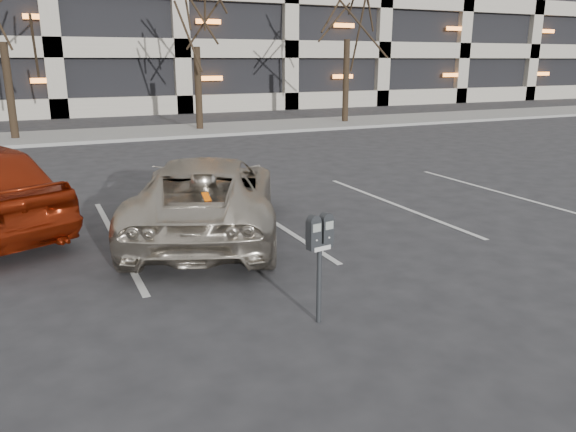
# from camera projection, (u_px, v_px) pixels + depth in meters

# --- Properties ---
(ground) EXTENTS (140.00, 140.00, 0.00)m
(ground) POSITION_uv_depth(u_px,v_px,m) (243.00, 273.00, 7.89)
(ground) COLOR #28282B
(ground) RESTS_ON ground
(sidewalk) EXTENTS (80.00, 4.00, 0.12)m
(sidewalk) POSITION_uv_depth(u_px,v_px,m) (101.00, 135.00, 21.88)
(sidewalk) COLOR gray
(sidewalk) RESTS_ON ground
(stall_lines) EXTENTS (16.90, 5.20, 0.00)m
(stall_lines) POSITION_uv_depth(u_px,v_px,m) (116.00, 239.00, 9.34)
(stall_lines) COLOR silver
(stall_lines) RESTS_ON ground
(parking_meter) EXTENTS (0.34, 0.17, 1.25)m
(parking_meter) POSITION_uv_depth(u_px,v_px,m) (320.00, 242.00, 6.16)
(parking_meter) COLOR black
(parking_meter) RESTS_ON ground
(suv_silver) EXTENTS (3.85, 5.32, 1.35)m
(suv_silver) POSITION_uv_depth(u_px,v_px,m) (206.00, 196.00, 9.45)
(suv_silver) COLOR #BEB4A2
(suv_silver) RESTS_ON ground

